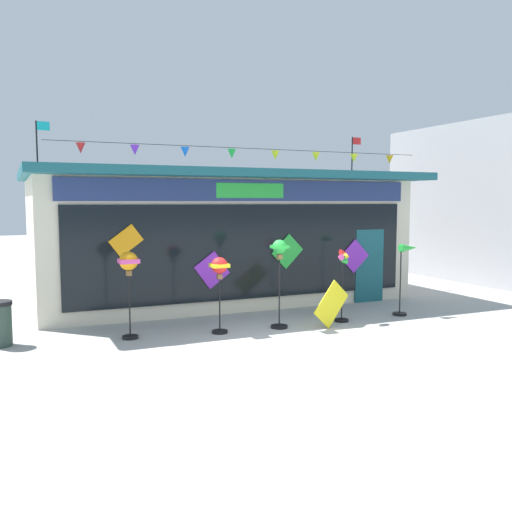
% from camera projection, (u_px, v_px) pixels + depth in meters
% --- Properties ---
extents(ground_plane, '(80.00, 80.00, 0.00)m').
position_uv_depth(ground_plane, '(299.00, 349.00, 10.46)').
color(ground_plane, '#ADAAA5').
extents(kite_shop_building, '(10.34, 6.02, 4.82)m').
position_uv_depth(kite_shop_building, '(215.00, 235.00, 16.09)').
color(kite_shop_building, beige).
rests_on(kite_shop_building, ground_plane).
extents(wind_spinner_far_left, '(0.39, 0.39, 1.77)m').
position_uv_depth(wind_spinner_far_left, '(129.00, 268.00, 11.10)').
color(wind_spinner_far_left, black).
rests_on(wind_spinner_far_left, ground_plane).
extents(wind_spinner_left, '(0.35, 0.35, 1.61)m').
position_uv_depth(wind_spinner_left, '(219.00, 274.00, 11.58)').
color(wind_spinner_left, black).
rests_on(wind_spinner_left, ground_plane).
extents(wind_spinner_center_left, '(0.37, 0.37, 1.94)m').
position_uv_depth(wind_spinner_center_left, '(279.00, 263.00, 12.04)').
color(wind_spinner_center_left, black).
rests_on(wind_spinner_center_left, ground_plane).
extents(wind_spinner_center_right, '(0.35, 0.33, 1.68)m').
position_uv_depth(wind_spinner_center_right, '(343.00, 278.00, 12.71)').
color(wind_spinner_center_right, black).
rests_on(wind_spinner_center_right, ground_plane).
extents(wind_spinner_right, '(0.63, 0.34, 1.75)m').
position_uv_depth(wind_spinner_right, '(406.00, 265.00, 13.48)').
color(wind_spinner_right, black).
rests_on(wind_spinner_right, ground_plane).
extents(display_kite_on_ground, '(1.03, 0.27, 1.03)m').
position_uv_depth(display_kite_on_ground, '(331.00, 304.00, 12.24)').
color(display_kite_on_ground, yellow).
rests_on(display_kite_on_ground, ground_plane).
extents(neighbour_building, '(6.32, 6.14, 5.43)m').
position_uv_depth(neighbour_building, '(509.00, 203.00, 20.75)').
color(neighbour_building, '#99999E').
rests_on(neighbour_building, ground_plane).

